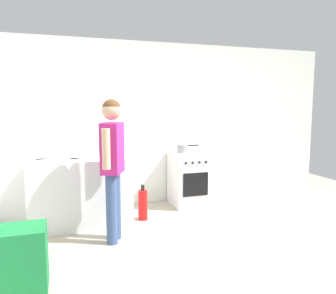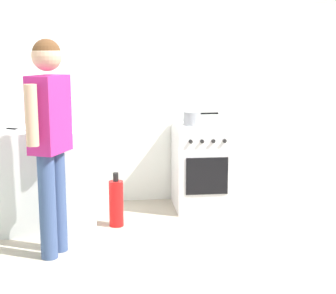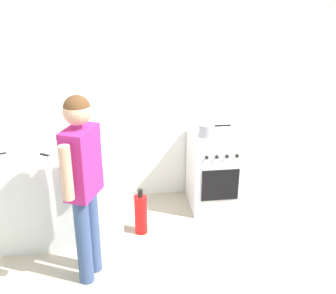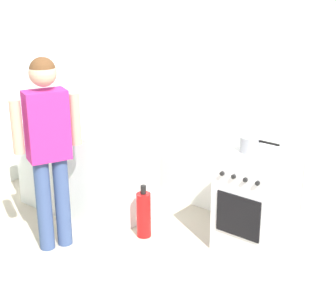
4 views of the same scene
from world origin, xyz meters
name	(u,v)px [view 2 (image 2 of 4)]	position (x,y,z in m)	size (l,w,h in m)	color
ground_plane	(192,274)	(0.00, 0.00, 0.00)	(8.00, 8.00, 0.00)	#ADA38E
back_wall	(163,78)	(0.00, 1.95, 1.30)	(6.00, 0.10, 2.60)	silver
counter_unit	(23,178)	(-1.35, 1.20, 0.45)	(1.30, 0.70, 0.90)	silver
oven_left	(201,166)	(0.35, 1.58, 0.43)	(0.54, 0.62, 0.85)	white
pot	(192,118)	(0.25, 1.59, 0.92)	(0.35, 0.17, 0.13)	gray
knife_utility	(17,129)	(-1.37, 1.13, 0.90)	(0.23, 0.16, 0.01)	silver
person	(50,129)	(-1.02, 0.49, 1.00)	(0.32, 0.53, 1.67)	#384C7A
fire_extinguisher	(116,203)	(-0.52, 1.10, 0.22)	(0.13, 0.13, 0.50)	red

